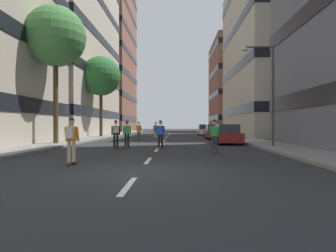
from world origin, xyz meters
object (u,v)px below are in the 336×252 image
at_px(skater_3, 127,132).
at_px(street_tree_mid, 56,37).
at_px(skater_2, 214,134).
at_px(streetlamp_right, 267,84).
at_px(skater_4, 139,130).
at_px(street_tree_near, 101,76).
at_px(skater_6, 71,138).
at_px(skater_1, 116,133).
at_px(skater_0, 160,133).
at_px(parked_car_far, 227,135).
at_px(parked_car_mid, 205,130).
at_px(parked_car_near, 214,132).
at_px(skater_5, 156,129).

bearing_deg(skater_3, street_tree_mid, 160.66).
bearing_deg(skater_2, streetlamp_right, 43.10).
distance_m(streetlamp_right, skater_4, 14.20).
bearing_deg(street_tree_near, skater_4, -43.88).
height_order(skater_2, skater_3, same).
bearing_deg(skater_4, street_tree_near, 136.12).
distance_m(street_tree_near, skater_3, 16.88).
height_order(street_tree_mid, skater_6, street_tree_mid).
bearing_deg(skater_1, streetlamp_right, 8.70).
relative_size(skater_0, skater_3, 1.00).
height_order(skater_0, skater_2, same).
xyz_separation_m(street_tree_near, skater_1, (5.18, -16.24, -6.14)).
bearing_deg(parked_car_far, parked_car_mid, 90.00).
height_order(skater_1, skater_6, same).
xyz_separation_m(street_tree_near, skater_3, (5.58, -14.68, -6.17)).
height_order(skater_3, skater_6, same).
height_order(skater_4, skater_6, same).
xyz_separation_m(skater_1, skater_2, (5.69, -2.16, -0.03)).
distance_m(street_tree_near, skater_1, 18.12).
height_order(parked_car_near, street_tree_mid, street_tree_mid).
xyz_separation_m(street_tree_mid, skater_1, (5.18, -3.52, -6.93)).
xyz_separation_m(parked_car_far, skater_5, (-6.17, 8.23, 0.32)).
distance_m(parked_car_far, skater_5, 10.29).
height_order(streetlamp_right, skater_6, streetlamp_right).
xyz_separation_m(skater_1, skater_5, (1.45, 13.49, 0.00)).
bearing_deg(parked_car_near, skater_6, -112.04).
bearing_deg(skater_4, street_tree_mid, -122.85).
xyz_separation_m(street_tree_mid, skater_0, (7.87, -2.92, -6.96)).
xyz_separation_m(skater_4, skater_6, (-0.18, -18.06, 0.03)).
distance_m(parked_car_mid, skater_2, 25.92).
height_order(parked_car_far, skater_3, skater_3).
height_order(parked_car_mid, skater_0, skater_0).
relative_size(parked_car_near, skater_5, 2.47).
relative_size(street_tree_near, skater_6, 5.25).
bearing_deg(skater_6, skater_5, 85.10).
height_order(street_tree_near, skater_2, street_tree_near).
distance_m(parked_car_mid, skater_5, 11.92).
xyz_separation_m(parked_car_near, parked_car_mid, (0.00, 10.86, 0.00)).
bearing_deg(skater_6, skater_2, 37.14).
height_order(parked_car_near, skater_2, skater_2).
relative_size(streetlamp_right, skater_5, 3.65).
height_order(skater_2, skater_4, same).
xyz_separation_m(street_tree_near, skater_6, (4.89, -22.93, -6.14)).
bearing_deg(skater_5, parked_car_far, -53.14).
bearing_deg(skater_1, parked_car_far, 34.63).
xyz_separation_m(skater_0, skater_5, (-1.24, 12.90, 0.03)).
bearing_deg(skater_0, parked_car_near, 68.06).
bearing_deg(street_tree_near, skater_0, -63.32).
xyz_separation_m(parked_car_far, skater_2, (-1.93, -7.42, 0.29)).
height_order(skater_2, skater_6, same).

